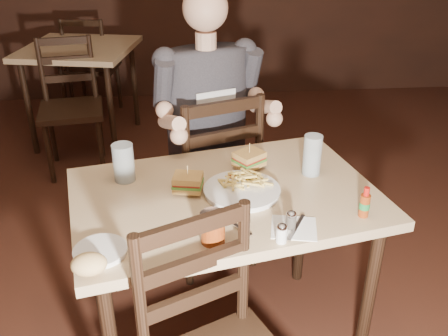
{
  "coord_description": "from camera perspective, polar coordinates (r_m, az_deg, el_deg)",
  "views": [
    {
      "loc": [
        0.02,
        -1.39,
        1.73
      ],
      "look_at": [
        0.17,
        0.26,
        0.85
      ],
      "focal_mm": 40.0,
      "sensor_mm": 36.0,
      "label": 1
    }
  ],
  "objects": [
    {
      "name": "bg_table",
      "position": [
        4.1,
        -16.17,
        12.03
      ],
      "size": [
        0.94,
        0.94,
        0.77
      ],
      "rotation": [
        0.0,
        0.0,
        -0.2
      ],
      "color": "tan",
      "rests_on": "ground"
    },
    {
      "name": "side_plate",
      "position": [
        1.61,
        -13.94,
        -9.3
      ],
      "size": [
        0.19,
        0.19,
        0.01
      ],
      "primitive_type": "cylinder",
      "rotation": [
        0.0,
        0.0,
        0.21
      ],
      "color": "white",
      "rests_on": "main_table"
    },
    {
      "name": "sandwich_left",
      "position": [
        1.85,
        -4.16,
        -1.18
      ],
      "size": [
        0.12,
        0.11,
        0.09
      ],
      "primitive_type": null,
      "rotation": [
        0.0,
        0.0,
        -0.2
      ],
      "color": "tan",
      "rests_on": "dinner_plate"
    },
    {
      "name": "bg_chair_far",
      "position": [
        4.69,
        -14.72,
        11.16
      ],
      "size": [
        0.48,
        0.51,
        0.9
      ],
      "primitive_type": null,
      "rotation": [
        0.0,
        0.0,
        3.0
      ],
      "color": "black",
      "rests_on": "ground"
    },
    {
      "name": "glass_left",
      "position": [
        1.97,
        -11.4,
        0.6
      ],
      "size": [
        0.1,
        0.1,
        0.15
      ],
      "primitive_type": "cylinder",
      "rotation": [
        0.0,
        0.0,
        0.21
      ],
      "color": "silver",
      "rests_on": "main_table"
    },
    {
      "name": "bg_chair_near",
      "position": [
        3.66,
        -17.09,
        6.39
      ],
      "size": [
        0.49,
        0.53,
        0.93
      ],
      "primitive_type": null,
      "rotation": [
        0.0,
        0.0,
        0.14
      ],
      "color": "black",
      "rests_on": "ground"
    },
    {
      "name": "fork",
      "position": [
        1.69,
        8.27,
        -6.74
      ],
      "size": [
        0.09,
        0.15,
        0.01
      ],
      "primitive_type": "cube",
      "rotation": [
        0.0,
        0.0,
        -0.52
      ],
      "color": "silver",
      "rests_on": "napkin"
    },
    {
      "name": "chair_far",
      "position": [
        2.56,
        -1.91,
        -1.1
      ],
      "size": [
        0.59,
        0.61,
        0.98
      ],
      "primitive_type": null,
      "rotation": [
        0.0,
        0.0,
        3.48
      ],
      "color": "black",
      "rests_on": "ground"
    },
    {
      "name": "dinner_plate",
      "position": [
        1.87,
        2.05,
        -2.7
      ],
      "size": [
        0.33,
        0.33,
        0.02
      ],
      "primitive_type": "cylinder",
      "rotation": [
        0.0,
        0.0,
        0.21
      ],
      "color": "white",
      "rests_on": "main_table"
    },
    {
      "name": "hot_sauce",
      "position": [
        1.78,
        15.82,
        -3.75
      ],
      "size": [
        0.04,
        0.04,
        0.11
      ],
      "primitive_type": null,
      "rotation": [
        0.0,
        0.0,
        0.21
      ],
      "color": "maroon",
      "rests_on": "main_table"
    },
    {
      "name": "knife",
      "position": [
        1.7,
        0.66,
        -6.12
      ],
      "size": [
        0.13,
        0.18,
        0.01
      ],
      "primitive_type": "cube",
      "rotation": [
        0.0,
        0.0,
        0.61
      ],
      "color": "silver",
      "rests_on": "napkin"
    },
    {
      "name": "main_table",
      "position": [
        1.92,
        0.14,
        -5.14
      ],
      "size": [
        1.26,
        0.97,
        0.77
      ],
      "rotation": [
        0.0,
        0.0,
        0.21
      ],
      "color": "tan",
      "rests_on": "ground"
    },
    {
      "name": "bread_roll",
      "position": [
        1.51,
        -15.19,
        -10.57
      ],
      "size": [
        0.12,
        0.11,
        0.06
      ],
      "primitive_type": "ellipsoid",
      "rotation": [
        0.0,
        0.0,
        0.21
      ],
      "color": "tan",
      "rests_on": "side_plate"
    },
    {
      "name": "syrup_dispenser",
      "position": [
        1.59,
        -1.28,
        -6.85
      ],
      "size": [
        0.1,
        0.1,
        0.11
      ],
      "primitive_type": null,
      "rotation": [
        0.0,
        0.0,
        0.21
      ],
      "color": "maroon",
      "rests_on": "main_table"
    },
    {
      "name": "ketchup_dollop",
      "position": [
        1.94,
        0.91,
        -0.97
      ],
      "size": [
        0.05,
        0.05,
        0.01
      ],
      "primitive_type": "ellipsoid",
      "rotation": [
        0.0,
        0.0,
        0.21
      ],
      "color": "maroon",
      "rests_on": "dinner_plate"
    },
    {
      "name": "salt_shaker",
      "position": [
        1.61,
        6.6,
        -7.47
      ],
      "size": [
        0.04,
        0.04,
        0.06
      ],
      "primitive_type": null,
      "rotation": [
        0.0,
        0.0,
        0.21
      ],
      "color": "white",
      "rests_on": "main_table"
    },
    {
      "name": "pepper_shaker",
      "position": [
        1.68,
        7.68,
        -5.97
      ],
      "size": [
        0.04,
        0.04,
        0.06
      ],
      "primitive_type": null,
      "rotation": [
        0.0,
        0.0,
        0.21
      ],
      "color": "#38332D",
      "rests_on": "main_table"
    },
    {
      "name": "sandwich_right",
      "position": [
        2.02,
        2.91,
        1.52
      ],
      "size": [
        0.14,
        0.14,
        0.1
      ],
      "primitive_type": null,
      "rotation": [
        0.0,
        0.0,
        0.61
      ],
      "color": "tan",
      "rests_on": "dinner_plate"
    },
    {
      "name": "fries_pile",
      "position": [
        1.9,
        2.14,
        -1.22
      ],
      "size": [
        0.27,
        0.21,
        0.04
      ],
      "primitive_type": null,
      "rotation": [
        0.0,
        0.0,
        0.21
      ],
      "color": "#EDCC60",
      "rests_on": "dinner_plate"
    },
    {
      "name": "room_shell",
      "position": [
        1.43,
        -6.07,
        14.47
      ],
      "size": [
        7.0,
        7.0,
        7.0
      ],
      "color": "black",
      "rests_on": "ground"
    },
    {
      "name": "diner",
      "position": [
        2.32,
        -1.63,
        8.78
      ],
      "size": [
        0.64,
        0.57,
        0.93
      ],
      "primitive_type": null,
      "rotation": [
        0.0,
        0.0,
        0.34
      ],
      "color": "#353339",
      "rests_on": "chair_far"
    },
    {
      "name": "glass_right",
      "position": [
        2.0,
        10.05,
        1.47
      ],
      "size": [
        0.09,
        0.09,
        0.17
      ],
      "primitive_type": "cylinder",
      "rotation": [
        0.0,
        0.0,
        0.21
      ],
      "color": "silver",
      "rests_on": "main_table"
    },
    {
      "name": "napkin",
      "position": [
        1.7,
        7.98,
        -6.78
      ],
      "size": [
        0.18,
        0.17,
        0.0
      ],
      "primitive_type": "cube",
      "rotation": [
        0.0,
        0.0,
        -0.21
      ],
      "color": "white",
      "rests_on": "main_table"
    }
  ]
}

